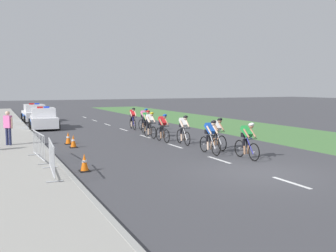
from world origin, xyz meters
name	(u,v)px	position (x,y,z in m)	size (l,w,h in m)	color
ground_plane	(259,172)	(0.00, 0.00, 0.00)	(160.00, 160.00, 0.00)	#424247
kerb_edge	(33,134)	(-6.05, 14.00, 0.07)	(0.16, 60.00, 0.13)	#9E9E99
grass_verge	(229,125)	(8.56, 14.00, 0.00)	(7.00, 60.00, 0.01)	#4C7F42
lane_markings_centre	(134,133)	(0.00, 12.47, 0.00)	(0.14, 29.60, 0.01)	white
cyclist_lead	(247,140)	(1.14, 2.16, 0.79)	(0.42, 1.72, 1.56)	black
cyclist_second	(210,136)	(0.38, 3.78, 0.79)	(0.42, 1.72, 1.56)	black
cyclist_third	(217,133)	(1.30, 4.69, 0.79)	(0.42, 1.72, 1.56)	black
cyclist_fourth	(183,129)	(0.60, 6.71, 0.79)	(0.44, 1.72, 1.56)	black
cyclist_fifth	(163,127)	(0.04, 8.03, 0.79)	(0.42, 1.72, 1.56)	black
cyclist_sixth	(150,124)	(0.04, 9.81, 0.79)	(0.42, 1.72, 1.56)	black
cyclist_seventh	(147,122)	(0.48, 11.40, 0.79)	(0.42, 1.72, 1.56)	black
cyclist_eighth	(144,119)	(1.10, 13.30, 0.79)	(0.44, 1.72, 1.56)	black
cyclist_ninth	(133,118)	(0.68, 14.46, 0.79)	(0.45, 1.72, 1.56)	black
police_car_nearest	(44,119)	(-4.92, 17.73, 0.68)	(2.23, 4.51, 1.59)	white
police_car_second	(34,114)	(-4.92, 23.84, 0.68)	(2.03, 4.42, 1.59)	white
crowd_barrier_front	(52,158)	(-6.57, 2.29, 0.65)	(0.66, 2.32, 1.07)	#B7BABF
crowd_barrier_middle	(39,146)	(-6.66, 5.12, 0.65)	(0.65, 2.32, 1.07)	#B7BABF
traffic_cone_near	(68,138)	(-4.74, 9.38, 0.31)	(0.36, 0.36, 0.64)	black
traffic_cone_mid	(73,141)	(-4.72, 8.16, 0.31)	(0.36, 0.36, 0.64)	black
traffic_cone_far	(84,163)	(-5.41, 2.78, 0.31)	(0.36, 0.36, 0.64)	black
spectator_middle	(8,126)	(-7.57, 9.57, 1.08)	(0.44, 0.41, 1.68)	#23284C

